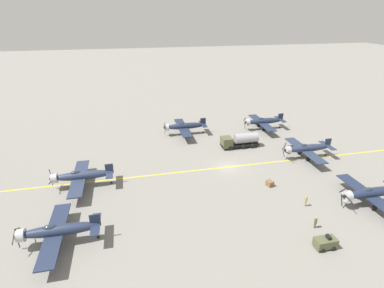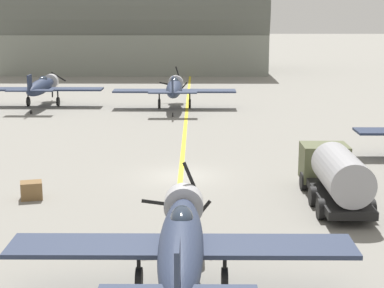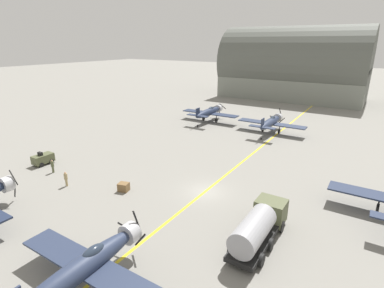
# 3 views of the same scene
# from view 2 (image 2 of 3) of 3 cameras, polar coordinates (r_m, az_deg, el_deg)

# --- Properties ---
(ground_plane) EXTENTS (400.00, 400.00, 0.00)m
(ground_plane) POSITION_cam_2_polar(r_m,az_deg,el_deg) (37.96, -1.01, -2.87)
(ground_plane) COLOR gray
(taxiway_stripe) EXTENTS (0.30, 160.00, 0.01)m
(taxiway_stripe) POSITION_cam_2_polar(r_m,az_deg,el_deg) (37.96, -1.01, -2.86)
(taxiway_stripe) COLOR yellow
(taxiway_stripe) RESTS_ON ground
(airplane_far_left) EXTENTS (12.00, 9.98, 3.65)m
(airplane_far_left) POSITION_cam_2_polar(r_m,az_deg,el_deg) (65.71, -13.22, 4.99)
(airplane_far_left) COLOR #222C46
(airplane_far_left) RESTS_ON ground
(airplane_near_center) EXTENTS (12.00, 9.98, 3.70)m
(airplane_near_center) POSITION_cam_2_polar(r_m,az_deg,el_deg) (22.01, -0.95, -8.67)
(airplane_near_center) COLOR #29334C
(airplane_near_center) RESTS_ON ground
(airplane_far_center) EXTENTS (12.00, 9.98, 3.74)m
(airplane_far_center) POSITION_cam_2_polar(r_m,az_deg,el_deg) (62.63, -1.58, 4.97)
(airplane_far_center) COLOR #2A344E
(airplane_far_center) RESTS_ON ground
(fuel_tanker) EXTENTS (2.68, 8.00, 2.98)m
(fuel_tanker) POSITION_cam_2_polar(r_m,az_deg,el_deg) (33.22, 12.63, -2.66)
(fuel_tanker) COLOR black
(fuel_tanker) RESTS_ON ground
(supply_crate_by_tanker) EXTENTS (1.30, 1.17, 0.91)m
(supply_crate_by_tanker) POSITION_cam_2_polar(r_m,az_deg,el_deg) (34.46, -14.09, -4.02)
(supply_crate_by_tanker) COLOR brown
(supply_crate_by_tanker) RESTS_ON ground
(hangar) EXTENTS (38.69, 19.88, 19.88)m
(hangar) POSITION_cam_2_polar(r_m,az_deg,el_deg) (101.11, -4.82, 11.25)
(hangar) COLOR gray
(hangar) RESTS_ON ground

